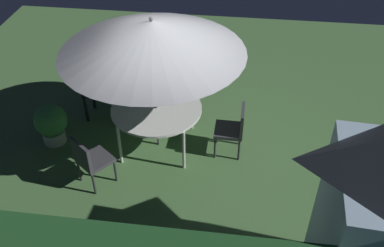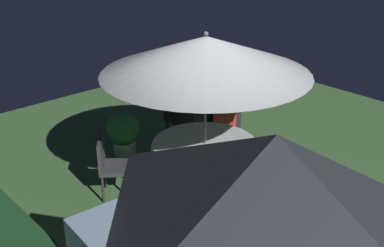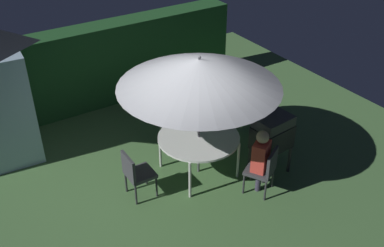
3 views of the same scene
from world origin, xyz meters
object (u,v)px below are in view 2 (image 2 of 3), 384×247
chair_toward_hedge (275,196)px  potted_plant_by_shed (124,131)px  bbq_grill (189,105)px  chair_far_side (111,163)px  patio_table (205,146)px  patio_umbrella (206,55)px  chair_near_shed (226,126)px  person_in_red (225,113)px

chair_toward_hedge → potted_plant_by_shed: (3.12, 0.14, -0.11)m
bbq_grill → chair_far_side: 1.82m
bbq_grill → potted_plant_by_shed: size_ratio=1.61×
chair_far_side → potted_plant_by_shed: 1.35m
chair_far_side → chair_toward_hedge: bearing=-153.9°
patio_table → patio_umbrella: patio_umbrella is taller
chair_near_shed → chair_toward_hedge: bearing=150.0°
patio_umbrella → bbq_grill: patio_umbrella is taller
patio_table → chair_near_shed: size_ratio=1.67×
patio_table → chair_far_side: bearing=51.7°
patio_table → potted_plant_by_shed: size_ratio=2.02×
patio_umbrella → chair_far_side: patio_umbrella is taller
chair_far_side → patio_table: bearing=-128.3°
bbq_grill → person_in_red: bearing=-148.9°
potted_plant_by_shed → chair_far_side: bearing=137.8°
chair_near_shed → person_in_red: 0.28m
person_in_red → potted_plant_by_shed: bearing=43.9°
chair_near_shed → potted_plant_by_shed: size_ratio=1.21×
chair_toward_hedge → bbq_grill: bearing=-16.6°
patio_table → chair_near_shed: chair_near_shed is taller
chair_near_shed → chair_far_side: size_ratio=1.00×
patio_table → potted_plant_by_shed: bearing=4.7°
patio_table → bbq_grill: (1.13, -0.71, 0.10)m
patio_umbrella → chair_near_shed: 2.01m
potted_plant_by_shed → chair_near_shed: bearing=-133.3°
patio_umbrella → potted_plant_by_shed: patio_umbrella is taller
chair_near_shed → chair_far_side: 2.17m
potted_plant_by_shed → chair_toward_hedge: bearing=-177.5°
patio_umbrella → chair_near_shed: bearing=-59.7°
bbq_grill → chair_toward_hedge: size_ratio=1.33×
potted_plant_by_shed → person_in_red: (-1.23, -1.18, 0.38)m
patio_table → person_in_red: bearing=-59.7°
potted_plant_by_shed → person_in_red: bearing=-136.1°
patio_umbrella → chair_toward_hedge: size_ratio=3.14×
bbq_grill → potted_plant_by_shed: 1.19m
patio_table → chair_near_shed: bearing=-59.7°
patio_umbrella → chair_toward_hedge: bearing=179.4°
chair_near_shed → chair_toward_hedge: (-1.94, 1.12, 0.00)m
patio_umbrella → chair_near_shed: (0.64, -1.10, -1.56)m
patio_umbrella → chair_far_side: 2.06m
patio_umbrella → chair_far_side: bearing=51.7°
potted_plant_by_shed → person_in_red: person_in_red is taller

